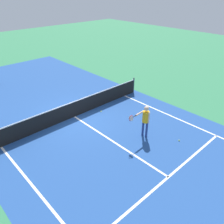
% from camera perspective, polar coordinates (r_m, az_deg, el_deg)
% --- Properties ---
extents(ground_plane, '(60.00, 60.00, 0.00)m').
position_cam_1_polar(ground_plane, '(13.22, -9.34, -1.16)').
color(ground_plane, '#337F51').
extents(court_surface_inbounds, '(10.62, 24.40, 0.00)m').
position_cam_1_polar(court_surface_inbounds, '(13.22, -9.34, -1.15)').
color(court_surface_inbounds, '#234C93').
rests_on(court_surface_inbounds, ground_plane).
extents(line_sideline_right, '(0.10, 11.89, 0.01)m').
position_cam_1_polar(line_sideline_right, '(12.72, 22.81, -4.61)').
color(line_sideline_right, white).
rests_on(line_sideline_right, ground_plane).
extents(line_service_near, '(8.22, 0.10, 0.01)m').
position_cam_1_polar(line_service_near, '(9.57, 13.90, -15.49)').
color(line_service_near, white).
rests_on(line_service_near, ground_plane).
extents(line_center_service, '(0.10, 6.40, 0.01)m').
position_cam_1_polar(line_center_service, '(11.08, 0.18, -7.31)').
color(line_center_service, white).
rests_on(line_center_service, ground_plane).
extents(net, '(10.01, 0.09, 1.07)m').
position_cam_1_polar(net, '(12.98, -9.52, 0.72)').
color(net, '#33383D').
rests_on(net, ground_plane).
extents(player_near, '(1.22, 0.45, 1.67)m').
position_cam_1_polar(player_near, '(10.98, 8.30, -1.57)').
color(player_near, navy).
rests_on(player_near, ground_plane).
extents(tennis_ball_mid_court, '(0.07, 0.07, 0.07)m').
position_cam_1_polar(tennis_ball_mid_court, '(11.55, 16.42, -6.82)').
color(tennis_ball_mid_court, '#CCE033').
rests_on(tennis_ball_mid_court, ground_plane).
extents(tennis_ball_near_net, '(0.07, 0.07, 0.07)m').
position_cam_1_polar(tennis_ball_near_net, '(13.53, -2.77, 0.16)').
color(tennis_ball_near_net, '#CCE033').
rests_on(tennis_ball_near_net, ground_plane).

